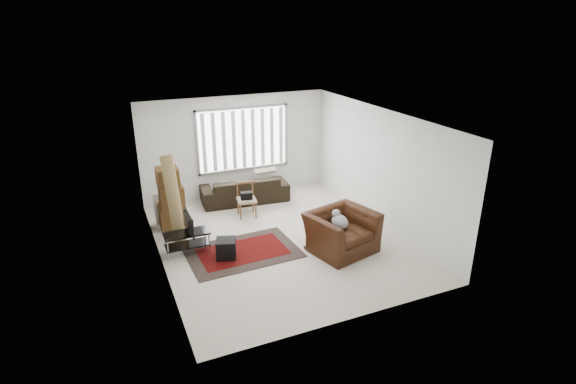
# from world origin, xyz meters

# --- Properties ---
(room) EXTENTS (6.00, 6.02, 2.71)m
(room) POSITION_xyz_m (0.03, 0.51, 1.76)
(room) COLOR beige
(room) RESTS_ON ground
(persian_rug) EXTENTS (2.31, 1.58, 0.02)m
(persian_rug) POSITION_xyz_m (-0.91, -0.19, 0.01)
(persian_rug) COLOR black
(persian_rug) RESTS_ON ground
(tv_stand) EXTENTS (0.93, 0.42, 0.46)m
(tv_stand) POSITION_xyz_m (-1.95, 0.24, 0.33)
(tv_stand) COLOR black
(tv_stand) RESTS_ON ground
(tv) EXTENTS (0.10, 0.75, 0.43)m
(tv) POSITION_xyz_m (-1.95, 0.24, 0.68)
(tv) COLOR black
(tv) RESTS_ON tv_stand
(subwoofer) EXTENTS (0.49, 0.49, 0.38)m
(subwoofer) POSITION_xyz_m (-1.27, -0.27, 0.21)
(subwoofer) COLOR black
(subwoofer) RESTS_ON persian_rug
(moving_boxes) EXTENTS (0.58, 0.53, 1.42)m
(moving_boxes) POSITION_xyz_m (-2.00, 1.66, 0.66)
(moving_boxes) COLOR #56391B
(moving_boxes) RESTS_ON ground
(white_flatpack) EXTENTS (0.60, 0.36, 0.72)m
(white_flatpack) POSITION_xyz_m (-2.08, 2.03, 0.36)
(white_flatpack) COLOR silver
(white_flatpack) RESTS_ON ground
(rolled_rug) EXTENTS (0.36, 0.82, 1.86)m
(rolled_rug) POSITION_xyz_m (-2.02, 1.06, 0.93)
(rolled_rug) COLOR olive
(rolled_rug) RESTS_ON ground
(sofa) EXTENTS (2.33, 1.17, 0.87)m
(sofa) POSITION_xyz_m (0.03, 2.45, 0.43)
(sofa) COLOR black
(sofa) RESTS_ON ground
(side_chair) EXTENTS (0.51, 0.51, 0.83)m
(side_chair) POSITION_xyz_m (-0.22, 1.54, 0.46)
(side_chair) COLOR #887359
(side_chair) RESTS_ON ground
(armchair) EXTENTS (1.53, 1.41, 0.96)m
(armchair) POSITION_xyz_m (1.01, -0.92, 0.48)
(armchair) COLOR black
(armchair) RESTS_ON ground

